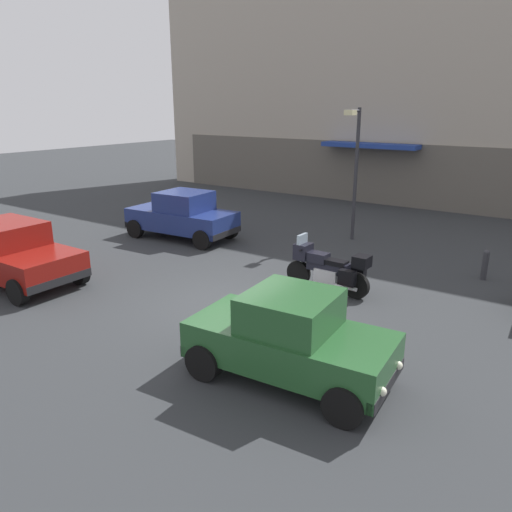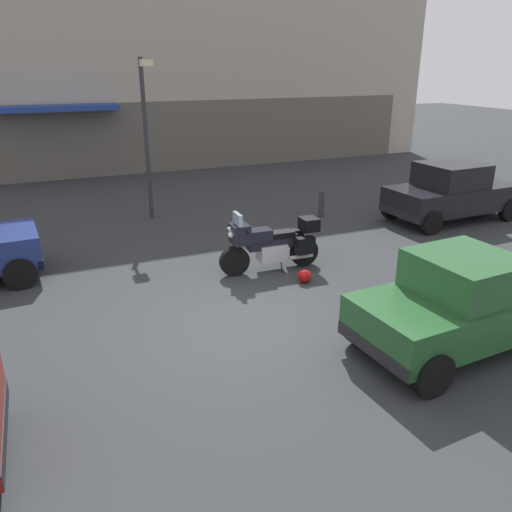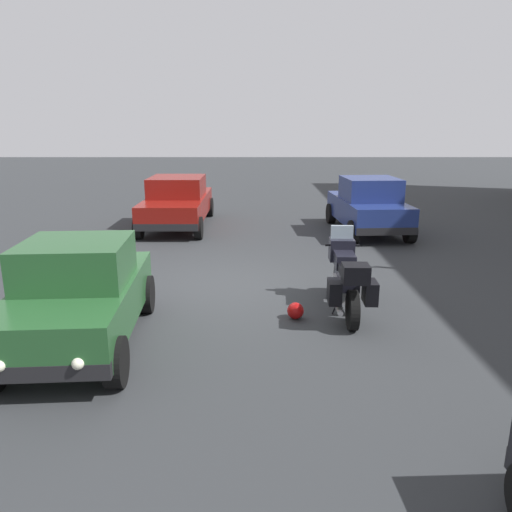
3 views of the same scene
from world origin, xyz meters
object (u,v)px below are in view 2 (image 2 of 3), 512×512
object	(u,v)px
motorcycle	(272,243)
streetlamp_curbside	(146,124)
helmet	(305,276)
car_hatchback_near	(452,192)
car_compact_side	(461,304)
bollard_curbside	(321,203)

from	to	relation	value
motorcycle	streetlamp_curbside	xyz separation A→B (m)	(-1.55, 4.84, 2.07)
helmet	motorcycle	bearing A→B (deg)	110.44
car_hatchback_near	streetlamp_curbside	bearing A→B (deg)	154.31
car_compact_side	helmet	bearing A→B (deg)	103.28
helmet	car_hatchback_near	bearing A→B (deg)	21.59
motorcycle	bollard_curbside	xyz separation A→B (m)	(3.03, 3.16, -0.19)
helmet	bollard_curbside	distance (m)	4.87
bollard_curbside	helmet	bearing A→B (deg)	-123.79
helmet	bollard_curbside	bearing A→B (deg)	56.21
car_compact_side	streetlamp_curbside	bearing A→B (deg)	103.98
streetlamp_curbside	helmet	bearing A→B (deg)	-71.85
helmet	streetlamp_curbside	bearing A→B (deg)	108.15
motorcycle	bollard_curbside	distance (m)	4.38
motorcycle	bollard_curbside	world-z (taller)	motorcycle
helmet	car_compact_side	distance (m)	3.40
car_hatchback_near	bollard_curbside	world-z (taller)	car_hatchback_near
helmet	car_hatchback_near	size ratio (longest dim) A/B	0.07
streetlamp_curbside	bollard_curbside	size ratio (longest dim) A/B	5.35
car_hatchback_near	car_compact_side	xyz separation A→B (m)	(-4.94, -5.54, -0.04)
motorcycle	helmet	size ratio (longest dim) A/B	8.08
bollard_curbside	streetlamp_curbside	bearing A→B (deg)	159.87
bollard_curbside	motorcycle	bearing A→B (deg)	-133.83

